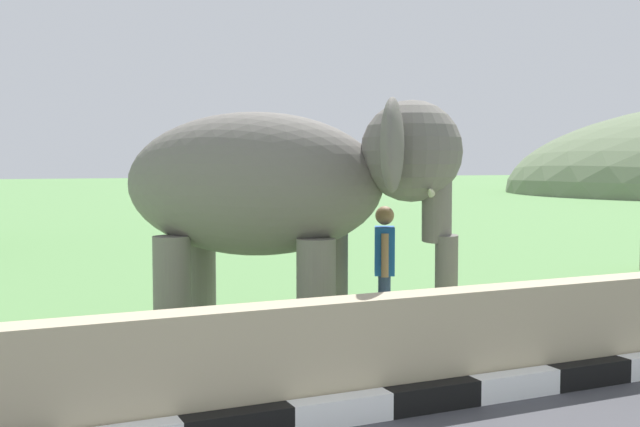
# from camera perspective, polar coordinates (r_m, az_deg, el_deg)

# --- Properties ---
(barrier_parapet) EXTENTS (28.00, 0.36, 1.00)m
(barrier_parapet) POSITION_cam_1_polar(r_m,az_deg,el_deg) (7.27, 7.67, -9.67)
(barrier_parapet) COLOR tan
(barrier_parapet) RESTS_ON ground_plane
(elephant) EXTENTS (3.94, 3.62, 2.90)m
(elephant) POSITION_cam_1_polar(r_m,az_deg,el_deg) (9.12, -2.74, 1.89)
(elephant) COLOR slate
(elephant) RESTS_ON ground_plane
(person_handler) EXTENTS (0.40, 0.60, 1.66)m
(person_handler) POSITION_cam_1_polar(r_m,az_deg,el_deg) (9.54, 4.76, -3.83)
(person_handler) COLOR navy
(person_handler) RESTS_ON ground_plane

